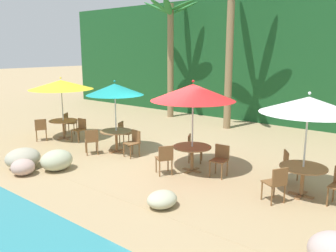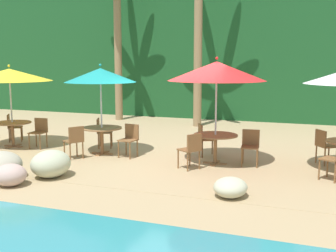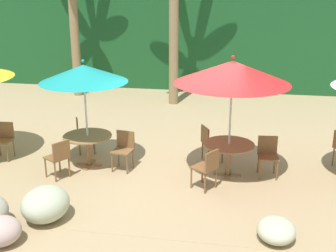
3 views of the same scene
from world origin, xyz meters
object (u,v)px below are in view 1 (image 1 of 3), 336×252
at_px(chair_teal_seaward, 134,141).
at_px(dining_table_white, 303,172).
at_px(chair_yellow_inland, 69,122).
at_px(chair_red_left, 165,158).
at_px(chair_yellow_seaward, 80,128).
at_px(chair_teal_left, 92,140).
at_px(palm_tree_second, 231,25).
at_px(dining_table_yellow, 63,123).
at_px(chair_teal_inland, 124,132).
at_px(umbrella_red, 193,92).
at_px(chair_red_seaward, 220,158).
at_px(umbrella_white, 309,105).
at_px(chair_white_inland, 290,164).
at_px(umbrella_teal, 115,89).
at_px(palm_tree_nearest, 171,39).
at_px(umbrella_yellow, 61,85).
at_px(chair_white_left, 276,182).
at_px(dining_table_teal, 116,134).
at_px(chair_red_inland, 193,146).
at_px(dining_table_red, 192,151).

height_order(chair_teal_seaward, dining_table_white, chair_teal_seaward).
bearing_deg(chair_yellow_inland, chair_red_left, -12.03).
height_order(chair_yellow_seaward, chair_teal_left, same).
bearing_deg(palm_tree_second, dining_table_yellow, -125.02).
bearing_deg(chair_teal_inland, palm_tree_second, 73.47).
bearing_deg(dining_table_white, umbrella_red, -176.39).
distance_m(dining_table_yellow, chair_teal_left, 2.72).
height_order(chair_teal_seaward, chair_teal_inland, same).
distance_m(chair_red_seaward, umbrella_white, 2.82).
bearing_deg(chair_teal_seaward, chair_white_inland, 10.23).
relative_size(chair_teal_left, dining_table_white, 0.79).
bearing_deg(umbrella_teal, chair_yellow_inland, 170.50).
height_order(chair_red_seaward, palm_tree_second, palm_tree_second).
bearing_deg(chair_red_seaward, chair_white_inland, 21.68).
distance_m(chair_yellow_inland, dining_table_white, 9.83).
xyz_separation_m(chair_red_seaward, umbrella_white, (2.25, 0.02, 1.70)).
xyz_separation_m(chair_yellow_seaward, palm_tree_nearest, (-0.52, 6.18, 3.46)).
distance_m(chair_teal_left, chair_red_seaward, 4.49).
distance_m(umbrella_yellow, umbrella_teal, 2.99).
bearing_deg(chair_white_left, dining_table_teal, 174.30).
bearing_deg(palm_tree_second, palm_tree_nearest, 171.35).
xyz_separation_m(chair_yellow_inland, dining_table_white, (9.82, -0.40, 0.10)).
bearing_deg(chair_teal_inland, dining_table_yellow, -162.77).
distance_m(umbrella_yellow, umbrella_white, 9.26).
relative_size(dining_table_white, chair_white_left, 1.26).
distance_m(chair_teal_inland, palm_tree_nearest, 6.91).
relative_size(dining_table_yellow, chair_red_left, 1.26).
xyz_separation_m(chair_yellow_seaward, chair_red_left, (4.94, -0.87, 0.00)).
height_order(dining_table_white, palm_tree_second, palm_tree_second).
relative_size(chair_red_seaward, palm_tree_nearest, 0.15).
xyz_separation_m(chair_teal_inland, palm_tree_nearest, (-2.25, 5.55, 3.46)).
distance_m(chair_yellow_inland, umbrella_red, 6.99).
height_order(umbrella_yellow, chair_red_seaward, umbrella_yellow).
bearing_deg(umbrella_white, chair_red_left, -164.64).
bearing_deg(palm_tree_second, chair_teal_left, -102.42).
height_order(umbrella_red, umbrella_white, umbrella_red).
bearing_deg(umbrella_white, chair_teal_seaward, -177.61).
relative_size(chair_teal_seaward, chair_teal_inland, 1.00).
relative_size(umbrella_red, umbrella_white, 1.05).
height_order(umbrella_teal, chair_red_seaward, umbrella_teal).
bearing_deg(chair_red_inland, umbrella_red, -55.96).
xyz_separation_m(chair_teal_seaward, chair_red_seaward, (3.17, 0.20, 0.00)).
bearing_deg(dining_table_yellow, chair_red_seaward, 1.84).
bearing_deg(chair_teal_seaward, umbrella_white, 2.39).
bearing_deg(dining_table_red, umbrella_teal, -179.95).
height_order(chair_red_inland, palm_tree_second, palm_tree_second).
bearing_deg(palm_tree_nearest, dining_table_teal, -67.00).
relative_size(umbrella_white, palm_tree_second, 0.38).
bearing_deg(umbrella_yellow, chair_white_inland, 5.90).
relative_size(chair_yellow_seaward, chair_white_left, 1.00).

